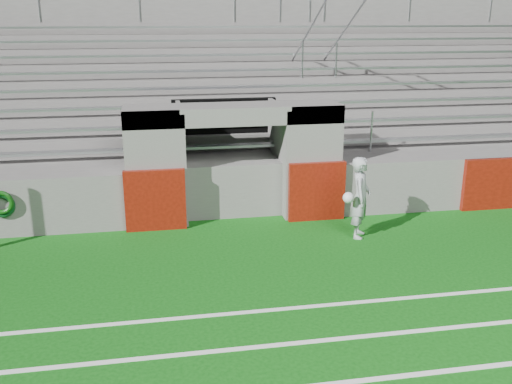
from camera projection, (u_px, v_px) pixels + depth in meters
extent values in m
plane|color=#0C4D0E|center=(263.00, 282.00, 10.00)|extent=(90.00, 90.00, 0.00)
cube|color=white|center=(289.00, 344.00, 8.12)|extent=(28.00, 0.09, 0.01)
cube|color=white|center=(275.00, 310.00, 9.06)|extent=(28.00, 0.09, 0.01)
cube|color=#64615E|center=(154.00, 166.00, 12.60)|extent=(1.20, 1.00, 2.60)
cube|color=#64615E|center=(311.00, 159.00, 13.21)|extent=(1.20, 1.00, 2.60)
cube|color=black|center=(225.00, 148.00, 14.52)|extent=(2.60, 0.20, 2.50)
cube|color=#64615E|center=(182.00, 160.00, 13.29)|extent=(0.10, 2.20, 2.50)
cube|color=#64615E|center=(278.00, 156.00, 13.68)|extent=(0.10, 2.20, 2.50)
cube|color=#64615E|center=(233.00, 114.00, 12.58)|extent=(4.80, 1.00, 0.40)
cube|color=#64615E|center=(216.00, 135.00, 16.57)|extent=(26.00, 8.00, 0.20)
cube|color=#64615E|center=(216.00, 156.00, 16.75)|extent=(26.00, 8.00, 1.05)
cube|color=#591007|center=(155.00, 200.00, 12.26)|extent=(1.30, 0.15, 1.35)
cube|color=#591007|center=(317.00, 191.00, 12.87)|extent=(1.30, 0.15, 1.35)
cube|color=#591007|center=(505.00, 183.00, 13.68)|extent=(2.20, 0.15, 1.25)
cube|color=#94979C|center=(229.00, 146.00, 13.72)|extent=(23.00, 0.28, 0.06)
cube|color=#64615E|center=(224.00, 140.00, 14.53)|extent=(24.00, 0.75, 0.38)
cube|color=#94979C|center=(224.00, 125.00, 14.31)|extent=(23.00, 0.28, 0.06)
cube|color=#64615E|center=(221.00, 127.00, 15.18)|extent=(24.00, 0.75, 0.76)
cube|color=#94979C|center=(221.00, 105.00, 14.91)|extent=(23.00, 0.28, 0.06)
cube|color=#64615E|center=(217.00, 115.00, 15.83)|extent=(24.00, 0.75, 1.14)
cube|color=#94979C|center=(217.00, 87.00, 15.50)|extent=(23.00, 0.28, 0.06)
cube|color=#64615E|center=(214.00, 105.00, 16.48)|extent=(24.00, 0.75, 1.52)
cube|color=#94979C|center=(214.00, 70.00, 16.09)|extent=(23.00, 0.28, 0.06)
cube|color=#64615E|center=(211.00, 95.00, 17.12)|extent=(24.00, 0.75, 1.90)
cube|color=#94979C|center=(211.00, 55.00, 16.68)|extent=(23.00, 0.28, 0.06)
cube|color=#64615E|center=(209.00, 85.00, 17.77)|extent=(24.00, 0.75, 2.28)
cube|color=#94979C|center=(208.00, 40.00, 17.27)|extent=(23.00, 0.28, 0.06)
cube|color=#64615E|center=(206.00, 77.00, 18.42)|extent=(24.00, 0.75, 2.66)
cube|color=#94979C|center=(205.00, 27.00, 17.87)|extent=(23.00, 0.28, 0.06)
cube|color=#64615E|center=(204.00, 73.00, 19.04)|extent=(26.00, 0.60, 5.29)
cylinder|color=#A5A8AD|center=(332.00, 133.00, 13.80)|extent=(0.05, 0.05, 1.00)
cylinder|color=#A5A8AD|center=(302.00, 60.00, 16.17)|extent=(0.05, 0.05, 1.00)
cylinder|color=#A5A8AD|center=(280.00, 5.00, 18.54)|extent=(0.05, 0.05, 1.00)
cylinder|color=#A5A8AD|center=(303.00, 42.00, 16.02)|extent=(0.05, 6.02, 3.08)
cylinder|color=#A5A8AD|center=(371.00, 132.00, 13.97)|extent=(0.05, 0.05, 1.00)
cylinder|color=#A5A8AD|center=(336.00, 59.00, 16.34)|extent=(0.05, 0.05, 1.00)
cylinder|color=#A5A8AD|center=(310.00, 5.00, 18.71)|extent=(0.05, 0.05, 1.00)
cylinder|color=#A5A8AD|center=(337.00, 41.00, 16.19)|extent=(0.05, 6.02, 3.08)
cylinder|color=#A5A8AD|center=(39.00, 3.00, 17.26)|extent=(0.05, 0.05, 1.10)
cylinder|color=#A5A8AD|center=(139.00, 3.00, 17.76)|extent=(0.05, 0.05, 1.10)
cylinder|color=#A5A8AD|center=(235.00, 4.00, 18.27)|extent=(0.05, 0.05, 1.10)
cylinder|color=#A5A8AD|center=(325.00, 4.00, 18.78)|extent=(0.05, 0.05, 1.10)
cylinder|color=#A5A8AD|center=(410.00, 4.00, 19.28)|extent=(0.05, 0.05, 1.10)
cylinder|color=#A5A8AD|center=(491.00, 4.00, 19.79)|extent=(0.05, 0.05, 1.10)
imported|color=#A2A7AB|center=(360.00, 197.00, 11.84)|extent=(0.63, 0.74, 1.72)
sphere|color=white|center=(348.00, 198.00, 11.53)|extent=(0.23, 0.23, 0.23)
torus|color=#0B3A18|center=(2.00, 205.00, 11.72)|extent=(0.53, 0.10, 0.53)
torus|color=#0E460E|center=(1.00, 203.00, 11.65)|extent=(0.51, 0.10, 0.51)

